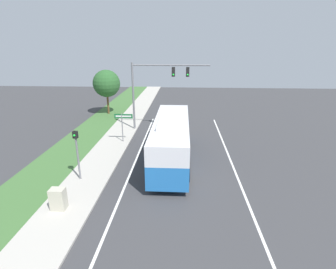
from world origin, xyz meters
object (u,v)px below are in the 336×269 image
object	(u,v)px
signal_gantry	(156,82)
bus	(171,137)
street_sign	(123,122)
pedestrian_signal	(77,148)
utility_cabinet	(58,199)

from	to	relation	value
signal_gantry	bus	bearing A→B (deg)	-76.13
signal_gantry	street_sign	size ratio (longest dim) A/B	2.82
pedestrian_signal	signal_gantry	bearing A→B (deg)	70.53
street_sign	utility_cabinet	size ratio (longest dim) A/B	2.29
street_sign	utility_cabinet	distance (m)	10.51
signal_gantry	pedestrian_signal	world-z (taller)	signal_gantry
bus	pedestrian_signal	distance (m)	6.71
pedestrian_signal	bus	bearing A→B (deg)	31.39
signal_gantry	pedestrian_signal	xyz separation A→B (m)	(-3.87, -10.95, -2.63)
bus	pedestrian_signal	xyz separation A→B (m)	(-5.72, -3.49, 0.41)
signal_gantry	pedestrian_signal	size ratio (longest dim) A/B	2.26
bus	signal_gantry	bearing A→B (deg)	103.87
bus	signal_gantry	size ratio (longest dim) A/B	1.39
signal_gantry	utility_cabinet	bearing A→B (deg)	-104.71
bus	street_sign	distance (m)	5.69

